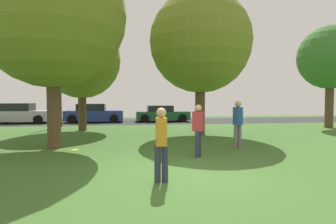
# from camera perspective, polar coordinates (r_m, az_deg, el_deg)

# --- Properties ---
(ground_plane) EXTENTS (44.00, 44.00, 0.00)m
(ground_plane) POSITION_cam_1_polar(r_m,az_deg,el_deg) (6.82, 3.19, -12.50)
(ground_plane) COLOR #3D6628
(road_strip) EXTENTS (44.00, 6.40, 0.01)m
(road_strip) POSITION_cam_1_polar(r_m,az_deg,el_deg) (22.56, -4.94, -1.90)
(road_strip) COLOR #28282B
(road_strip) RESTS_ON ground_plane
(oak_tree_right) EXTENTS (5.14, 5.14, 7.25)m
(oak_tree_right) POSITION_cam_1_polar(r_m,az_deg,el_deg) (14.47, 6.70, 14.10)
(oak_tree_right) COLOR brown
(oak_tree_right) RESTS_ON ground_plane
(birch_tree_lone) EXTENTS (4.35, 4.35, 6.19)m
(birch_tree_lone) POSITION_cam_1_polar(r_m,az_deg,el_deg) (16.63, -17.38, 10.17)
(birch_tree_lone) COLOR brown
(birch_tree_lone) RESTS_ON ground_plane
(maple_tree_far) EXTENTS (3.92, 3.92, 6.36)m
(maple_tree_far) POSITION_cam_1_polar(r_m,az_deg,el_deg) (20.19, 30.49, 9.61)
(maple_tree_far) COLOR brown
(maple_tree_far) RESTS_ON ground_plane
(oak_tree_center) EXTENTS (5.28, 5.28, 7.46)m
(oak_tree_center) POSITION_cam_1_polar(r_m,az_deg,el_deg) (11.27, -22.79, 18.02)
(oak_tree_center) COLOR brown
(oak_tree_center) RESTS_ON ground_plane
(person_thrower) EXTENTS (0.39, 0.36, 1.62)m
(person_thrower) POSITION_cam_1_polar(r_m,az_deg,el_deg) (8.57, 6.24, -3.34)
(person_thrower) COLOR #2D334C
(person_thrower) RESTS_ON ground_plane
(person_bystander) EXTENTS (0.30, 0.33, 1.60)m
(person_bystander) POSITION_cam_1_polar(r_m,az_deg,el_deg) (5.95, -1.40, -6.09)
(person_bystander) COLOR #2D334C
(person_bystander) RESTS_ON ground_plane
(person_walking) EXTENTS (0.30, 0.36, 1.73)m
(person_walking) POSITION_cam_1_polar(r_m,az_deg,el_deg) (10.39, 14.18, -1.98)
(person_walking) COLOR slate
(person_walking) RESTS_ON ground_plane
(frisbee_disc) EXTENTS (0.27, 0.27, 0.03)m
(frisbee_disc) POSITION_cam_1_polar(r_m,az_deg,el_deg) (10.22, -18.64, -7.47)
(frisbee_disc) COLOR yellow
(frisbee_disc) RESTS_ON ground_plane
(parked_car_silver) EXTENTS (4.17, 2.07, 1.49)m
(parked_car_silver) POSITION_cam_1_polar(r_m,az_deg,el_deg) (23.47, -28.10, -0.37)
(parked_car_silver) COLOR #B7B7BC
(parked_car_silver) RESTS_ON ground_plane
(parked_car_blue) EXTENTS (4.39, 2.08, 1.44)m
(parked_car_blue) POSITION_cam_1_polar(r_m,az_deg,el_deg) (22.33, -15.02, -0.34)
(parked_car_blue) COLOR #233893
(parked_car_blue) RESTS_ON ground_plane
(parked_car_green) EXTENTS (4.22, 2.08, 1.29)m
(parked_car_green) POSITION_cam_1_polar(r_m,az_deg,el_deg) (22.29, -1.28, -0.41)
(parked_car_green) COLOR #195633
(parked_car_green) RESTS_ON ground_plane
(street_lamp_post) EXTENTS (0.14, 0.14, 4.50)m
(street_lamp_post) POSITION_cam_1_polar(r_m,az_deg,el_deg) (19.14, -21.32, 3.85)
(street_lamp_post) COLOR #2D2D33
(street_lamp_post) RESTS_ON ground_plane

